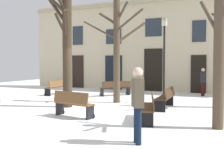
{
  "coord_description": "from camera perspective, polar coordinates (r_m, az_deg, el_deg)",
  "views": [
    {
      "loc": [
        5.08,
        -9.43,
        1.9
      ],
      "look_at": [
        0.0,
        1.58,
        1.35
      ],
      "focal_mm": 43.61,
      "sensor_mm": 36.0,
      "label": 1
    }
  ],
  "objects": [
    {
      "name": "ground_plane",
      "position": [
        10.87,
        -3.52,
        -7.46
      ],
      "size": [
        29.83,
        29.83,
        0.0
      ],
      "primitive_type": "plane",
      "color": "white"
    },
    {
      "name": "building_facade",
      "position": [
        18.26,
        8.67,
        6.36
      ],
      "size": [
        18.64,
        0.6,
        6.12
      ],
      "color": "beige",
      "rests_on": "ground"
    },
    {
      "name": "tree_foreground",
      "position": [
        11.64,
        -9.57,
        7.19
      ],
      "size": [
        1.76,
        1.73,
        5.27
      ],
      "color": "#382B1E",
      "rests_on": "ground"
    },
    {
      "name": "tree_center",
      "position": [
        12.77,
        1.09,
        5.93
      ],
      "size": [
        3.01,
        1.3,
        4.92
      ],
      "color": "#4C3D2D",
      "rests_on": "ground"
    },
    {
      "name": "tree_near_facade",
      "position": [
        8.24,
        21.85,
        3.65
      ],
      "size": [
        2.09,
        1.1,
        4.36
      ],
      "color": "#4C3D2D",
      "rests_on": "ground"
    },
    {
      "name": "streetlamp",
      "position": [
        14.58,
        10.89,
        5.17
      ],
      "size": [
        0.3,
        0.3,
        4.22
      ],
      "color": "black",
      "rests_on": "ground"
    },
    {
      "name": "bench_back_to_back_left",
      "position": [
        16.28,
        -11.2,
        -2.56
      ],
      "size": [
        0.59,
        1.88,
        0.85
      ],
      "rotation": [
        0.0,
        0.0,
        4.64
      ],
      "color": "brown",
      "rests_on": "ground"
    },
    {
      "name": "bench_facing_shops",
      "position": [
        11.35,
        11.21,
        -4.77
      ],
      "size": [
        0.57,
        1.85,
        0.86
      ],
      "rotation": [
        0.0,
        0.0,
        4.75
      ],
      "color": "#3D2819",
      "rests_on": "ground"
    },
    {
      "name": "bench_near_lamp",
      "position": [
        15.45,
        0.78,
        -2.83
      ],
      "size": [
        1.53,
        1.63,
        0.83
      ],
      "rotation": [
        0.0,
        0.0,
        3.98
      ],
      "color": "#3D2819",
      "rests_on": "ground"
    },
    {
      "name": "bench_back_to_back_right",
      "position": [
        8.9,
        7.61,
        -6.72
      ],
      "size": [
        1.0,
        1.89,
        0.88
      ],
      "rotation": [
        0.0,
        0.0,
        5.02
      ],
      "color": "#51331E",
      "rests_on": "ground"
    },
    {
      "name": "bench_by_litter_bin",
      "position": [
        9.53,
        -8.13,
        -6.08
      ],
      "size": [
        1.6,
        0.69,
        0.9
      ],
      "rotation": [
        0.0,
        0.0,
        2.97
      ],
      "color": "brown",
      "rests_on": "ground"
    },
    {
      "name": "person_strolling",
      "position": [
        6.35,
        5.4,
        -5.56
      ],
      "size": [
        0.39,
        0.44,
        1.78
      ],
      "rotation": [
        0.0,
        0.0,
        5.28
      ],
      "color": "black",
      "rests_on": "ground"
    },
    {
      "name": "person_near_bench",
      "position": [
        16.12,
        18.53,
        -1.23
      ],
      "size": [
        0.29,
        0.42,
        1.57
      ],
      "rotation": [
        0.0,
        0.0,
        1.36
      ],
      "color": "#350F0F",
      "rests_on": "ground"
    }
  ]
}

